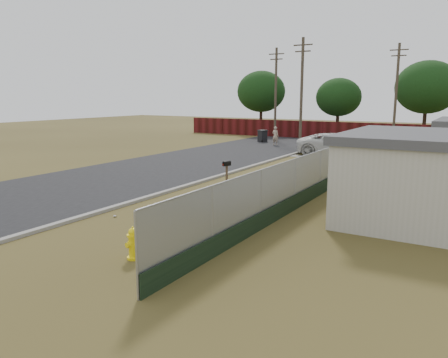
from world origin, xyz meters
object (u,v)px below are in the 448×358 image
Objects in this scene: fire_hydrant at (133,244)px; trash_bin at (262,136)px; mailbox at (227,166)px; pickup_truck at (337,144)px; pedestrian at (275,136)px.

trash_bin is (-10.42, 29.52, 0.16)m from fire_hydrant.
mailbox is 0.19× the size of pickup_truck.
fire_hydrant is 0.80× the size of trash_bin.
fire_hydrant is 0.16× the size of pickup_truck.
trash_bin is (-8.91, 5.78, -0.22)m from pickup_truck.
pickup_truck is at bearing -32.97° from trash_bin.
trash_bin is at bearing 38.70° from pickup_truck.
fire_hydrant is 0.54× the size of pedestrian.
mailbox reaches higher than fire_hydrant.
pedestrian reaches higher than trash_bin.
pedestrian is at bearing 106.25° from mailbox.
pickup_truck is at bearing 157.82° from pedestrian.
trash_bin is at bearing 109.44° from fire_hydrant.
pickup_truck is at bearing 82.90° from mailbox.
trash_bin is at bearing 110.74° from mailbox.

